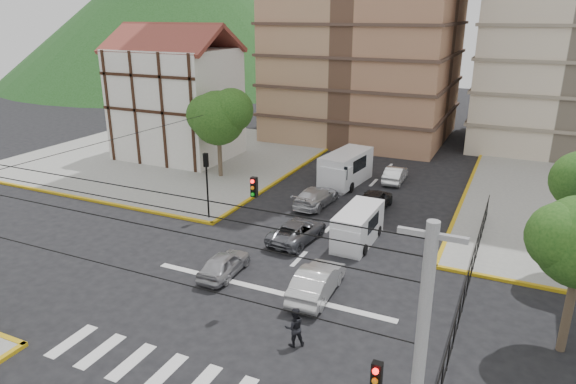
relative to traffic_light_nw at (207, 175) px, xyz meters
The scene contains 19 objects.
ground 11.46m from the traffic_light_nw, 45.00° to the right, with size 160.00×160.00×0.00m, color black.
sidewalk_nw 17.52m from the traffic_light_nw, 135.00° to the left, with size 26.00×26.00×0.15m, color gray.
crosswalk_stripes 16.15m from the traffic_light_nw, 60.52° to the right, with size 12.00×2.40×0.01m, color silver.
stop_line 10.68m from the traffic_light_nw, 40.24° to the right, with size 13.00×0.40×0.01m, color silver.
tudor_building 16.70m from the traffic_light_nw, 132.55° to the left, with size 10.80×8.05×12.23m.
distant_hill 78.84m from the traffic_light_nw, 127.19° to the left, with size 70.00×70.00×28.00m, color #1B4316.
park_fence 17.40m from the traffic_light_nw, 11.11° to the right, with size 0.10×22.50×1.66m, color black, non-canonical shape.
tree_tudor 9.42m from the traffic_light_nw, 116.53° to the left, with size 5.39×4.40×7.43m.
traffic_light_nw is the anchor object (origin of this frame).
traffic_light_hanging 12.86m from the traffic_light_nw, 51.58° to the right, with size 18.00×9.12×0.92m.
van_right_lane 10.30m from the traffic_light_nw, ahead, with size 1.99×4.72×2.11m.
van_left_lane 12.34m from the traffic_light_nw, 61.73° to the left, with size 2.92×5.96×2.58m.
car_silver_front_left 8.28m from the traffic_light_nw, 50.91° to the right, with size 1.50×3.72×1.27m, color #A8A8AC.
car_white_front_right 12.00m from the traffic_light_nw, 30.52° to the right, with size 1.58×4.53×1.49m, color silver.
car_grey_mid_left 7.18m from the traffic_light_nw, ahead, with size 2.13×4.61×1.28m, color slate.
car_silver_rear_left 8.08m from the traffic_light_nw, 44.60° to the left, with size 1.91×4.70×1.36m, color silver.
car_darkgrey_mid_right 11.63m from the traffic_light_nw, 33.46° to the left, with size 1.78×4.42×1.51m, color #232325.
car_white_rear_right 16.25m from the traffic_light_nw, 54.58° to the left, with size 1.38×3.96×1.30m, color white.
pedestrian_crosswalk 14.94m from the traffic_light_nw, 43.07° to the right, with size 0.84×0.65×1.73m, color black.
Camera 1 is at (10.33, -18.71, 13.05)m, focal length 32.00 mm.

